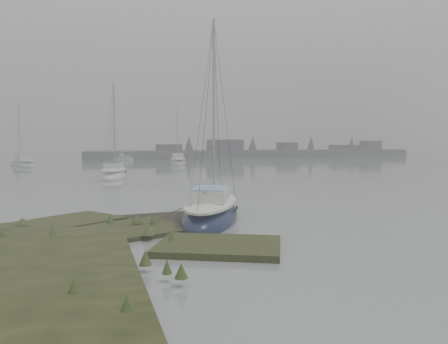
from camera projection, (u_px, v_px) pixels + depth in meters
ground at (122, 174)px, 41.44m from camera, size 160.00×160.00×0.00m
far_shoreline at (259, 153)px, 79.72m from camera, size 60.00×8.00×4.15m
sailboat_main at (211, 214)px, 17.02m from camera, size 4.33×6.36×8.58m
sailboat_white at (114, 175)px, 36.60m from camera, size 3.11×6.44×8.72m
sailboat_far_a at (23, 164)px, 52.64m from camera, size 4.49×6.35×8.61m
sailboat_far_b at (178, 162)px, 57.15m from camera, size 3.28×6.85×9.28m
sailboat_far_c at (118, 159)px, 69.25m from camera, size 5.65×4.46×7.80m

